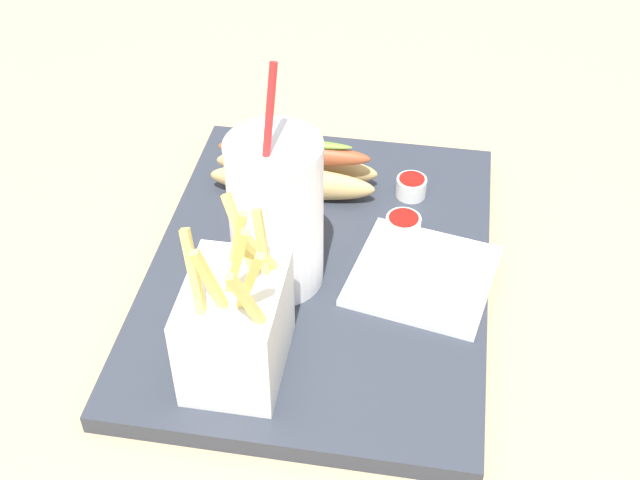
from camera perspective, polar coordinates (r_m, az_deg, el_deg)
ground_plane at (r=0.87m, az=0.00°, el=-2.96°), size 2.40×2.40×0.02m
food_tray at (r=0.85m, az=0.00°, el=-2.01°), size 0.44×0.33×0.02m
soda_cup at (r=0.78m, az=-2.99°, el=1.75°), size 0.09×0.09×0.24m
fries_basket at (r=0.72m, az=-5.71°, el=-5.76°), size 0.11×0.08×0.17m
hot_dog_1 at (r=0.92m, az=-1.77°, el=4.77°), size 0.06×0.18×0.07m
ketchup_cup_1 at (r=0.88m, az=5.64°, el=1.07°), size 0.04×0.04×0.02m
ketchup_cup_2 at (r=0.93m, az=6.18°, el=3.64°), size 0.03×0.03×0.02m
napkin_stack at (r=0.84m, az=6.93°, el=-2.39°), size 0.15×0.16×0.01m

